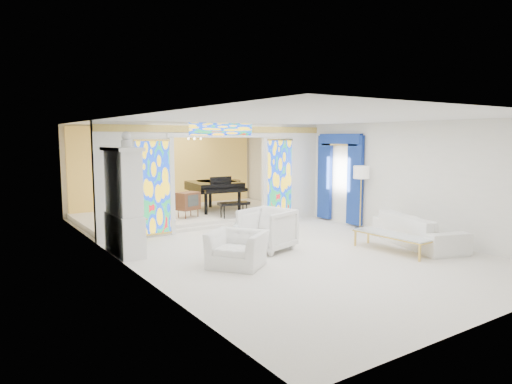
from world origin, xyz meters
TOP-DOWN VIEW (x-y plane):
  - floor at (0.00, 0.00)m, footprint 12.00×12.00m
  - ceiling at (0.00, 0.00)m, footprint 7.00×12.00m
  - wall_back at (0.00, 6.00)m, footprint 7.00×0.02m
  - wall_front at (0.00, -6.00)m, footprint 7.00×0.02m
  - wall_left at (-3.50, 0.00)m, footprint 0.02×12.00m
  - wall_right at (3.50, 0.00)m, footprint 0.02×12.00m
  - partition_wall at (0.00, 2.00)m, footprint 7.00×0.22m
  - stained_glass_left at (-2.03, 1.89)m, footprint 0.90×0.04m
  - stained_glass_right at (2.03, 1.89)m, footprint 0.90×0.04m
  - stained_glass_transom at (0.00, 1.89)m, footprint 2.00×0.04m
  - alcove_platform at (0.00, 4.10)m, footprint 6.80×3.80m
  - gold_curtain_back at (0.00, 5.88)m, footprint 6.70×0.10m
  - chandelier at (0.20, 4.00)m, footprint 0.48×0.48m
  - blue_drapes at (3.40, 0.70)m, footprint 0.14×1.85m
  - china_cabinet at (-3.22, 0.60)m, footprint 0.56×1.46m
  - armchair_left at (-1.63, -1.63)m, footprint 1.42×1.44m
  - armchair_right at (-0.37, -0.89)m, footprint 1.32×1.30m
  - sofa at (2.95, -2.50)m, footprint 1.74×2.74m
  - side_table at (-1.22, -0.89)m, footprint 0.43×0.43m
  - vase at (-1.22, -0.89)m, footprint 0.21×0.21m
  - coffee_table at (1.91, -2.58)m, footprint 0.68×1.90m
  - floor_lamp at (3.20, -0.37)m, footprint 0.58×0.58m
  - grand_piano at (1.03, 4.07)m, footprint 2.04×2.97m
  - tv_console at (-0.45, 3.19)m, footprint 0.76×0.62m

SIDE VIEW (x-z plane):
  - floor at x=0.00m, z-range 0.00..0.00m
  - alcove_platform at x=0.00m, z-range 0.00..0.18m
  - side_table at x=-1.22m, z-range 0.08..0.62m
  - armchair_left at x=-1.63m, z-range 0.00..0.71m
  - sofa at x=2.95m, z-range 0.00..0.75m
  - coffee_table at x=1.91m, z-range 0.17..0.59m
  - armchair_right at x=-0.37m, z-range 0.00..0.97m
  - vase at x=-1.22m, z-range 0.54..0.74m
  - tv_console at x=-0.45m, z-range 0.29..1.06m
  - grand_piano at x=1.03m, z-range 0.38..1.55m
  - china_cabinet at x=-3.22m, z-range -0.19..2.53m
  - stained_glass_left at x=-2.03m, z-range 0.10..2.50m
  - stained_glass_right at x=2.03m, z-range 0.10..2.50m
  - wall_back at x=0.00m, z-range 0.00..3.00m
  - wall_front at x=0.00m, z-range 0.00..3.00m
  - wall_left at x=-3.50m, z-range 0.00..3.00m
  - wall_right at x=3.50m, z-range 0.00..3.00m
  - gold_curtain_back at x=0.00m, z-range 0.05..2.95m
  - floor_lamp at x=3.20m, z-range 0.64..2.44m
  - blue_drapes at x=3.40m, z-range 0.25..2.90m
  - partition_wall at x=0.00m, z-range 0.15..3.15m
  - chandelier at x=0.20m, z-range 2.40..2.70m
  - stained_glass_transom at x=0.00m, z-range 2.65..2.99m
  - ceiling at x=0.00m, z-range 2.99..3.01m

